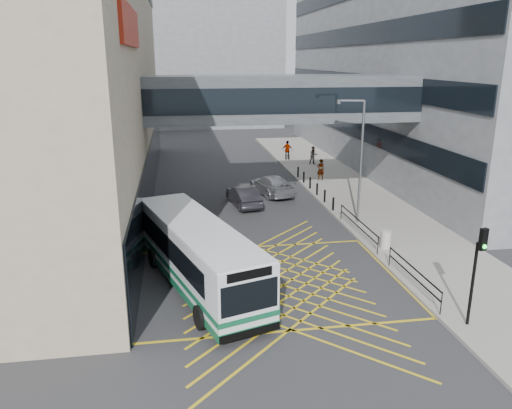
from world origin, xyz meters
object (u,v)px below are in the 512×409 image
car_white (199,233)px  traffic_light (478,263)px  litter_bin (386,239)px  pedestrian_a (321,170)px  street_lamp (358,154)px  pedestrian_b (313,155)px  pedestrian_c (287,150)px  car_dark (244,196)px  car_silver (271,184)px  bus (197,253)px

car_white → traffic_light: bearing=108.7°
litter_bin → traffic_light: bearing=-90.6°
litter_bin → pedestrian_a: (0.88, 15.70, 0.42)m
street_lamp → pedestrian_a: street_lamp is taller
pedestrian_b → pedestrian_c: (-1.97, 2.72, 0.09)m
car_white → street_lamp: size_ratio=0.52×
car_white → car_dark: car_dark is taller
car_dark → car_silver: size_ratio=0.91×
litter_bin → pedestrian_a: pedestrian_a is taller
traffic_light → pedestrian_b: size_ratio=2.31×
pedestrian_b → pedestrian_c: pedestrian_c is taller
pedestrian_a → pedestrian_c: bearing=-93.7°
bus → litter_bin: 10.70m
bus → car_silver: size_ratio=2.21×
car_dark → traffic_light: traffic_light is taller
car_dark → pedestrian_c: bearing=-122.2°
pedestrian_b → pedestrian_c: size_ratio=0.91×
car_silver → street_lamp: bearing=102.2°
street_lamp → litter_bin: (0.11, -4.54, -3.82)m
bus → pedestrian_a: size_ratio=6.12×
pedestrian_c → litter_bin: bearing=120.0°
car_white → car_silver: bearing=-144.9°
pedestrian_c → pedestrian_b: bearing=156.1°
street_lamp → car_dark: bearing=152.9°
car_dark → pedestrian_b: pedestrian_b is taller
pedestrian_c → car_dark: bearing=96.9°
pedestrian_a → litter_bin: bearing=78.3°
car_silver → pedestrian_a: size_ratio=2.77×
litter_bin → pedestrian_a: 15.73m
bus → car_silver: bus is taller
litter_bin → bus: bearing=-164.9°
car_silver → pedestrian_b: pedestrian_b is taller
car_dark → traffic_light: bearing=100.5°
car_dark → pedestrian_a: size_ratio=2.52×
street_lamp → pedestrian_c: 20.71m
traffic_light → pedestrian_b: traffic_light is taller
car_dark → pedestrian_a: pedestrian_a is taller
car_dark → traffic_light: (6.37, -18.00, 2.05)m
traffic_light → pedestrian_a: (0.97, 23.98, -1.70)m
car_white → traffic_light: traffic_light is taller
car_dark → traffic_light: 19.20m
car_white → pedestrian_c: bearing=-137.5°
street_lamp → bus: bearing=-132.1°
bus → pedestrian_c: (10.38, 27.75, -0.52)m
litter_bin → pedestrian_b: pedestrian_b is taller
car_silver → pedestrian_c: 13.13m
traffic_light → car_silver: bearing=87.1°
car_dark → car_white: bearing=54.3°
bus → pedestrian_b: bus is taller
car_white → pedestrian_c: pedestrian_c is taller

